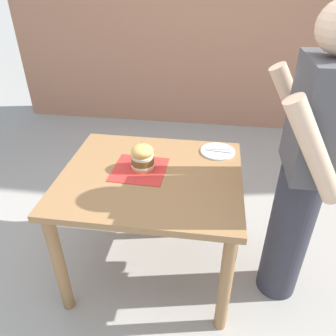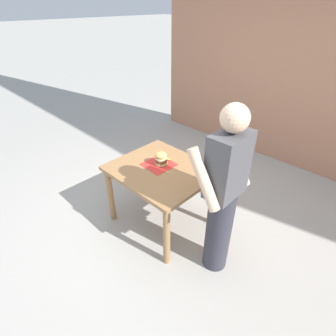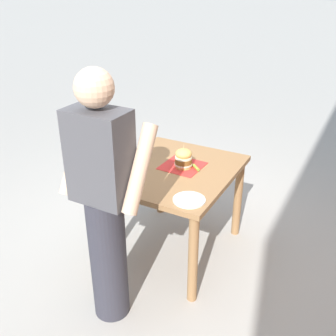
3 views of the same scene
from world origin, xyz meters
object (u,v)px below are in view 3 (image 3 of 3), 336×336
at_px(sandwich, 183,158).
at_px(pickle_spear, 196,167).
at_px(side_plate_with_forks, 189,200).
at_px(diner_across_table, 104,201).
at_px(patio_table, 174,183).

distance_m(sandwich, pickle_spear, 0.12).
bearing_deg(side_plate_with_forks, diner_across_table, 49.95).
bearing_deg(pickle_spear, diner_across_table, 76.73).
bearing_deg(diner_across_table, side_plate_with_forks, -130.05).
xyz_separation_m(sandwich, side_plate_with_forks, (-0.26, 0.43, -0.07)).
height_order(patio_table, side_plate_with_forks, side_plate_with_forks).
distance_m(pickle_spear, side_plate_with_forks, 0.48).
relative_size(patio_table, sandwich, 5.55).
relative_size(sandwich, side_plate_with_forks, 0.85).
xyz_separation_m(pickle_spear, side_plate_with_forks, (-0.16, 0.45, -0.01)).
relative_size(sandwich, diner_across_table, 0.11).
bearing_deg(patio_table, diner_across_table, 86.10).
distance_m(sandwich, diner_across_table, 0.88).
height_order(sandwich, diner_across_table, diner_across_table).
relative_size(patio_table, diner_across_table, 0.62).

